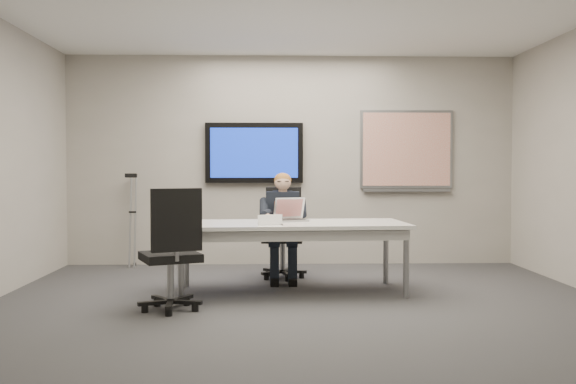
{
  "coord_description": "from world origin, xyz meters",
  "views": [
    {
      "loc": [
        -0.32,
        -5.62,
        1.28
      ],
      "look_at": [
        -0.1,
        1.17,
        1.04
      ],
      "focal_mm": 40.0,
      "sensor_mm": 36.0,
      "label": 1
    }
  ],
  "objects_px": {
    "conference_table": "(291,231)",
    "office_chair_near": "(172,273)",
    "laptop": "(289,215)",
    "seated_person": "(283,237)",
    "office_chair_far": "(283,249)"
  },
  "relations": [
    {
      "from": "office_chair_near",
      "to": "seated_person",
      "type": "relative_size",
      "value": 0.9
    },
    {
      "from": "seated_person",
      "to": "laptop",
      "type": "distance_m",
      "value": 0.56
    },
    {
      "from": "conference_table",
      "to": "office_chair_near",
      "type": "xyz_separation_m",
      "value": [
        -1.11,
        -0.85,
        -0.3
      ]
    },
    {
      "from": "conference_table",
      "to": "laptop",
      "type": "bearing_deg",
      "value": 89.04
    },
    {
      "from": "laptop",
      "to": "office_chair_near",
      "type": "bearing_deg",
      "value": -157.15
    },
    {
      "from": "office_chair_near",
      "to": "seated_person",
      "type": "distance_m",
      "value": 1.87
    },
    {
      "from": "seated_person",
      "to": "laptop",
      "type": "bearing_deg",
      "value": -81.61
    },
    {
      "from": "seated_person",
      "to": "office_chair_near",
      "type": "bearing_deg",
      "value": -122.6
    },
    {
      "from": "office_chair_near",
      "to": "conference_table",
      "type": "bearing_deg",
      "value": -165.02
    },
    {
      "from": "conference_table",
      "to": "office_chair_near",
      "type": "height_order",
      "value": "office_chair_near"
    },
    {
      "from": "office_chair_far",
      "to": "laptop",
      "type": "height_order",
      "value": "office_chair_far"
    },
    {
      "from": "office_chair_far",
      "to": "office_chair_near",
      "type": "distance_m",
      "value": 2.07
    },
    {
      "from": "office_chair_far",
      "to": "office_chair_near",
      "type": "relative_size",
      "value": 0.96
    },
    {
      "from": "laptop",
      "to": "conference_table",
      "type": "bearing_deg",
      "value": -109.02
    },
    {
      "from": "office_chair_near",
      "to": "laptop",
      "type": "height_order",
      "value": "office_chair_near"
    }
  ]
}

